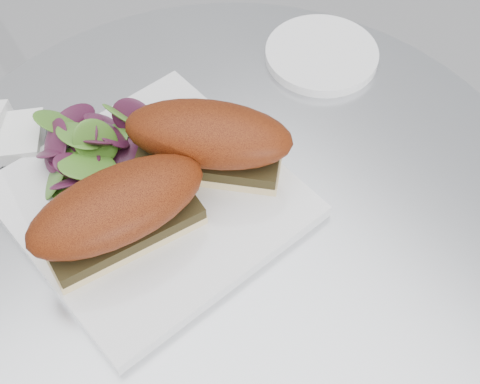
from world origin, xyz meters
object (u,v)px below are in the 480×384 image
object	(u,v)px
sandwich_right	(209,140)
saucer	(322,54)
sandwich_left	(118,211)
plate	(151,200)

from	to	relation	value
sandwich_right	saucer	distance (m)	0.24
sandwich_right	saucer	world-z (taller)	sandwich_right
saucer	sandwich_left	bearing A→B (deg)	-168.16
plate	sandwich_left	xyz separation A→B (m)	(-0.05, -0.02, 0.05)
sandwich_right	sandwich_left	bearing A→B (deg)	-123.67
saucer	plate	bearing A→B (deg)	-170.56
plate	saucer	bearing A→B (deg)	9.44
sandwich_left	saucer	bearing A→B (deg)	20.07
sandwich_left	sandwich_right	bearing A→B (deg)	15.54
plate	sandwich_right	bearing A→B (deg)	-5.72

